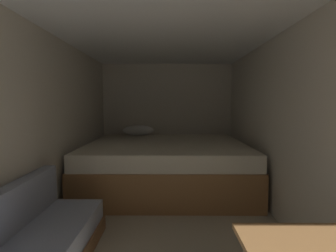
% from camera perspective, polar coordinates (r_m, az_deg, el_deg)
% --- Properties ---
extents(ground_plane, '(7.10, 7.10, 0.00)m').
position_cam_1_polar(ground_plane, '(2.80, -0.74, -23.17)').
color(ground_plane, '#A39984').
extents(wall_back, '(2.64, 0.05, 2.10)m').
position_cam_1_polar(wall_back, '(5.05, -0.22, 2.00)').
color(wall_back, beige).
rests_on(wall_back, ground).
extents(wall_left, '(0.05, 5.10, 2.10)m').
position_cam_1_polar(wall_left, '(2.82, -28.14, -1.10)').
color(wall_left, beige).
rests_on(wall_left, ground).
extents(wall_right, '(0.05, 5.10, 2.10)m').
position_cam_1_polar(wall_right, '(2.77, 27.05, -1.14)').
color(wall_right, beige).
rests_on(wall_right, ground).
extents(ceiling_slab, '(2.64, 5.10, 0.05)m').
position_cam_1_polar(ceiling_slab, '(2.59, -0.80, 23.12)').
color(ceiling_slab, white).
rests_on(ceiling_slab, wall_left).
extents(bed, '(2.42, 2.09, 0.91)m').
position_cam_1_polar(bed, '(4.04, -0.44, -8.68)').
color(bed, olive).
rests_on(bed, ground).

